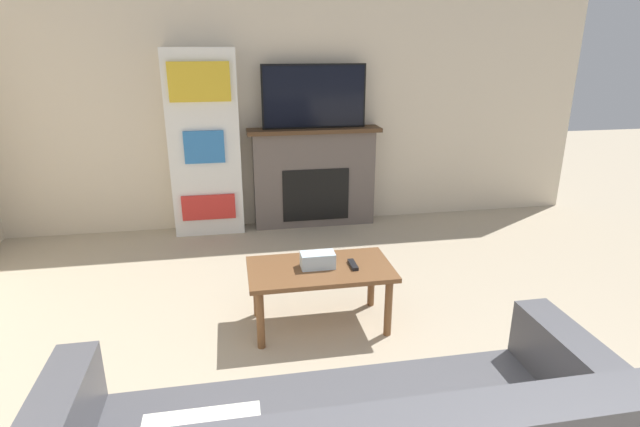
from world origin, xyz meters
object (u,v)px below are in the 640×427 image
at_px(fireplace, 314,177).
at_px(bookshelf, 205,144).
at_px(tv, 314,97).
at_px(coffee_table, 320,276).

height_order(fireplace, bookshelf, bookshelf).
distance_m(fireplace, tv, 0.81).
xyz_separation_m(fireplace, bookshelf, (-1.07, -0.02, 0.38)).
xyz_separation_m(tv, bookshelf, (-1.07, -0.00, -0.43)).
height_order(fireplace, coffee_table, fireplace).
distance_m(tv, bookshelf, 1.15).
height_order(tv, coffee_table, tv).
distance_m(fireplace, coffee_table, 2.01).
relative_size(fireplace, tv, 1.30).
bearing_deg(bookshelf, coffee_table, -68.45).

